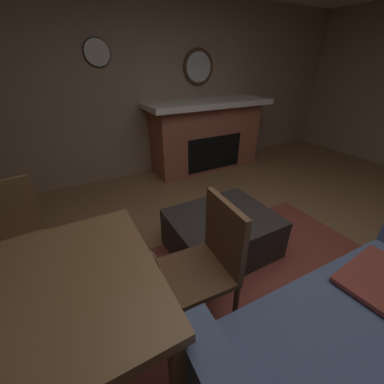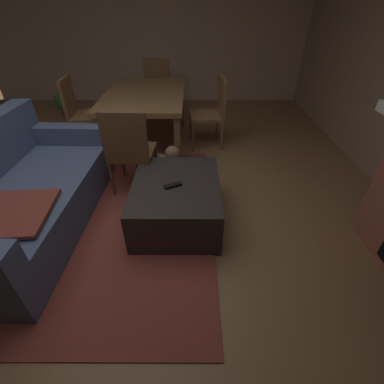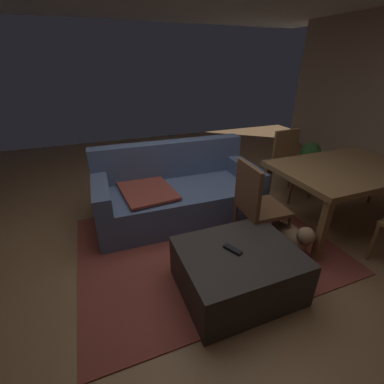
# 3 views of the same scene
# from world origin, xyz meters

# --- Properties ---
(floor) EXTENTS (9.35, 9.35, 0.00)m
(floor) POSITION_xyz_m (0.00, 0.00, 0.00)
(floor) COLOR olive
(area_rug) EXTENTS (2.60, 2.00, 0.01)m
(area_rug) POSITION_xyz_m (0.10, 0.01, 0.01)
(area_rug) COLOR brown
(area_rug) RESTS_ON ground
(couch) EXTENTS (1.99, 1.01, 0.88)m
(couch) POSITION_xyz_m (0.02, 0.74, 0.31)
(couch) COLOR #4C5B7F
(couch) RESTS_ON ground
(ottoman_coffee_table) EXTENTS (0.96, 0.78, 0.41)m
(ottoman_coffee_table) POSITION_xyz_m (0.10, -0.65, 0.21)
(ottoman_coffee_table) COLOR #2D2826
(ottoman_coffee_table) RESTS_ON ground
(tv_remote) EXTENTS (0.11, 0.17, 0.02)m
(tv_remote) POSITION_xyz_m (0.05, -0.62, 0.42)
(tv_remote) COLOR black
(tv_remote) RESTS_ON ottoman_coffee_table
(dining_table) EXTENTS (1.56, 1.03, 0.74)m
(dining_table) POSITION_xyz_m (1.74, -0.16, 0.67)
(dining_table) COLOR brown
(dining_table) RESTS_ON ground
(dining_chair_north) EXTENTS (0.48, 0.48, 0.93)m
(dining_chair_north) POSITION_xyz_m (1.73, 0.74, 0.52)
(dining_chair_north) COLOR brown
(dining_chair_north) RESTS_ON ground
(dining_chair_west) EXTENTS (0.47, 0.47, 0.93)m
(dining_chair_west) POSITION_xyz_m (0.57, -0.16, 0.52)
(dining_chair_west) COLOR brown
(dining_chair_west) RESTS_ON ground
(potted_plant) EXTENTS (0.34, 0.34, 0.49)m
(potted_plant) POSITION_xyz_m (2.81, 1.41, 0.28)
(potted_plant) COLOR brown
(potted_plant) RESTS_ON ground
(small_dog) EXTENTS (0.26, 0.54, 0.33)m
(small_dog) POSITION_xyz_m (0.88, -0.39, 0.19)
(small_dog) COLOR #8C6B4C
(small_dog) RESTS_ON ground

